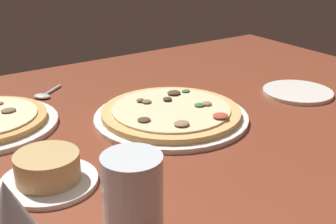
% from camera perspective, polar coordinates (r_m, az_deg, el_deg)
% --- Properties ---
extents(dining_table, '(1.50, 1.10, 0.04)m').
position_cam_1_polar(dining_table, '(0.89, -0.41, -3.78)').
color(dining_table, brown).
rests_on(dining_table, ground).
extents(pizza_main, '(0.32, 0.32, 0.03)m').
position_cam_1_polar(pizza_main, '(0.93, 0.41, -0.26)').
color(pizza_main, white).
rests_on(pizza_main, dining_table).
extents(ramekin_on_saucer, '(0.15, 0.15, 0.05)m').
position_cam_1_polar(ramekin_on_saucer, '(0.72, -14.91, -7.25)').
color(ramekin_on_saucer, white).
rests_on(ramekin_on_saucer, dining_table).
extents(wine_glass_near, '(0.07, 0.07, 0.16)m').
position_cam_1_polar(wine_glass_near, '(0.46, -19.36, -13.24)').
color(wine_glass_near, silver).
rests_on(wine_glass_near, dining_table).
extents(water_glass, '(0.08, 0.08, 0.12)m').
position_cam_1_polar(water_glass, '(0.57, -4.43, -11.59)').
color(water_glass, silver).
rests_on(water_glass, dining_table).
extents(side_plate, '(0.16, 0.16, 0.01)m').
position_cam_1_polar(side_plate, '(1.13, 16.05, 2.43)').
color(side_plate, silver).
rests_on(side_plate, dining_table).
extents(spoon, '(0.09, 0.08, 0.01)m').
position_cam_1_polar(spoon, '(1.10, -15.30, 2.12)').
color(spoon, silver).
rests_on(spoon, dining_table).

